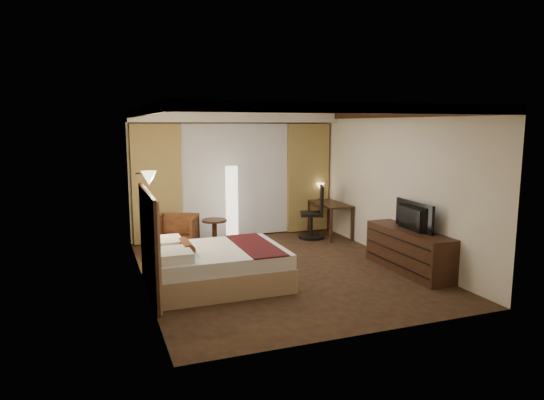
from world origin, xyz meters
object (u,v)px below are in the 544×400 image
object	(u,v)px
armchair	(176,231)
desk	(329,219)
bed	(218,267)
dresser	(409,250)
television	(409,212)
side_table	(215,233)
office_chair	(312,212)
floor_lamp	(232,204)

from	to	relation	value
armchair	desk	size ratio (longest dim) A/B	0.64
bed	desk	distance (m)	3.95
dresser	television	world-z (taller)	television
side_table	office_chair	world-z (taller)	office_chair
floor_lamp	desk	xyz separation A→B (m)	(2.19, -0.17, -0.44)
armchair	office_chair	xyz separation A→B (m)	(2.94, 0.08, 0.18)
armchair	office_chair	bearing A→B (deg)	23.90
bed	floor_lamp	distance (m)	2.78
desk	office_chair	distance (m)	0.51
dresser	television	xyz separation A→B (m)	(-0.03, 0.00, 0.66)
floor_lamp	desk	bearing A→B (deg)	-4.51
armchair	dresser	distance (m)	4.37
armchair	side_table	xyz separation A→B (m)	(0.78, 0.10, -0.12)
television	side_table	bearing A→B (deg)	46.42
armchair	side_table	bearing A→B (deg)	29.37
desk	television	world-z (taller)	television
bed	armchair	distance (m)	2.28
side_table	desk	world-z (taller)	desk
bed	armchair	size ratio (longest dim) A/B	2.53
floor_lamp	bed	bearing A→B (deg)	-110.36
bed	floor_lamp	xyz separation A→B (m)	(0.95, 2.56, 0.52)
armchair	television	xyz separation A→B (m)	(3.42, -2.68, 0.62)
desk	dresser	xyz separation A→B (m)	(0.05, -2.81, -0.02)
armchair	television	bearing A→B (deg)	-15.78
office_chair	dresser	distance (m)	2.82
bed	side_table	distance (m)	2.41
desk	office_chair	world-z (taller)	office_chair
armchair	dresser	xyz separation A→B (m)	(3.45, -2.68, -0.04)
side_table	dresser	bearing A→B (deg)	-46.19
bed	floor_lamp	bearing A→B (deg)	69.64
bed	side_table	size ratio (longest dim) A/B	3.59
dresser	desk	bearing A→B (deg)	91.02
floor_lamp	desk	distance (m)	2.24
bed	dresser	world-z (taller)	dresser
armchair	floor_lamp	bearing A→B (deg)	36.37
floor_lamp	television	size ratio (longest dim) A/B	1.57
floor_lamp	dresser	size ratio (longest dim) A/B	0.88
floor_lamp	office_chair	size ratio (longest dim) A/B	1.40
side_table	dresser	world-z (taller)	dresser
armchair	side_table	size ratio (longest dim) A/B	1.42
armchair	floor_lamp	world-z (taller)	floor_lamp
dresser	armchair	bearing A→B (deg)	142.13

